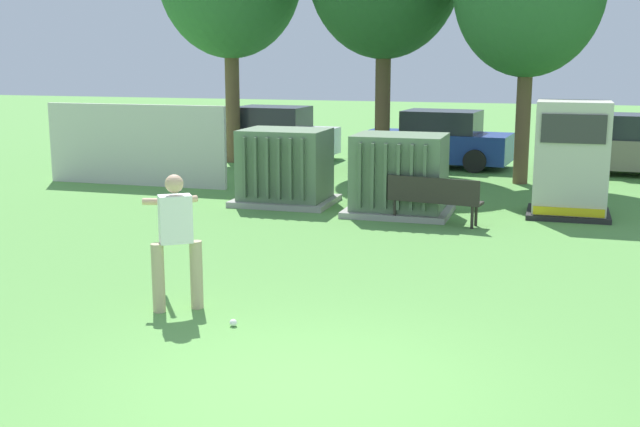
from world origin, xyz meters
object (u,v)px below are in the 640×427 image
at_px(parked_car_leftmost, 270,134).
at_px(parked_car_left_of_center, 438,141).
at_px(sports_ball, 233,323).
at_px(transformer_west, 285,168).
at_px(transformer_mid_west, 399,176).
at_px(generator_enclosure, 571,160).
at_px(park_bench, 434,197).
at_px(batter, 175,234).

bearing_deg(parked_car_leftmost, parked_car_left_of_center, -3.35).
height_order(sports_ball, parked_car_leftmost, parked_car_leftmost).
relative_size(transformer_west, transformer_mid_west, 1.00).
bearing_deg(generator_enclosure, park_bench, -147.56).
xyz_separation_m(batter, sports_ball, (0.95, -0.44, -0.93)).
xyz_separation_m(generator_enclosure, sports_ball, (-3.87, -8.10, -1.09)).
xyz_separation_m(park_bench, batter, (-2.35, -6.09, 0.44)).
xyz_separation_m(generator_enclosure, batter, (-4.82, -7.67, -0.16)).
bearing_deg(batter, transformer_mid_west, 77.68).
bearing_deg(transformer_mid_west, parked_car_leftmost, 126.29).
height_order(generator_enclosure, parked_car_leftmost, generator_enclosure).
relative_size(generator_enclosure, parked_car_leftmost, 0.54).
bearing_deg(park_bench, transformer_west, 159.96).
xyz_separation_m(batter, parked_car_leftmost, (-4.06, 14.51, -0.22)).
bearing_deg(batter, sports_ball, -24.78).
xyz_separation_m(park_bench, sports_ball, (-1.40, -6.53, -0.49)).
bearing_deg(parked_car_leftmost, transformer_west, -67.40).
xyz_separation_m(generator_enclosure, parked_car_left_of_center, (-3.61, 6.54, -0.38)).
bearing_deg(transformer_west, transformer_mid_west, -9.31).
bearing_deg(park_bench, transformer_mid_west, 135.34).
distance_m(park_bench, sports_ball, 6.70).
bearing_deg(generator_enclosure, transformer_west, -176.88).
bearing_deg(parked_car_left_of_center, sports_ball, -91.04).
bearing_deg(sports_ball, parked_car_left_of_center, 88.96).
relative_size(batter, sports_ball, 19.33).
bearing_deg(parked_car_leftmost, transformer_mid_west, -53.71).
xyz_separation_m(transformer_west, generator_enclosure, (5.90, 0.32, 0.35)).
xyz_separation_m(batter, parked_car_left_of_center, (1.21, 14.20, -0.22)).
relative_size(transformer_west, sports_ball, 23.33).
bearing_deg(transformer_west, batter, -81.65).
bearing_deg(park_bench, parked_car_leftmost, 127.29).
relative_size(transformer_mid_west, parked_car_leftmost, 0.49).
distance_m(generator_enclosure, parked_car_left_of_center, 7.47).
distance_m(transformer_mid_west, parked_car_left_of_center, 7.29).
distance_m(sports_ball, parked_car_left_of_center, 14.66).
distance_m(generator_enclosure, sports_ball, 9.05).
height_order(parked_car_leftmost, parked_car_left_of_center, same).
distance_m(generator_enclosure, parked_car_leftmost, 11.22).
height_order(batter, parked_car_leftmost, batter).
height_order(transformer_west, park_bench, transformer_west).
bearing_deg(transformer_mid_west, sports_ball, -94.40).
bearing_deg(transformer_west, generator_enclosure, 3.12).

